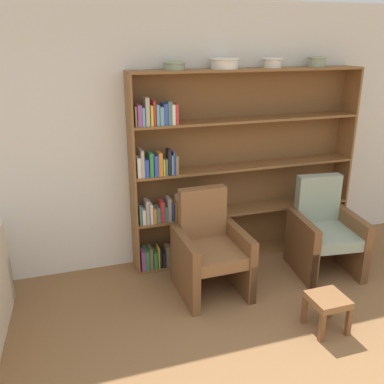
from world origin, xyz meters
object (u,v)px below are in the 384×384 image
Objects in this scene: armchair_cushioned at (324,233)px; bowl_slate at (224,63)px; bookshelf at (227,170)px; bowl_copper at (175,65)px; armchair_leather at (210,250)px; footstool at (328,304)px; bowl_sage at (317,61)px; bowl_terracotta at (273,62)px.

bowl_slate is at bearing -25.80° from armchair_cushioned.
bookshelf is 11.53× the size of bowl_copper.
bookshelf is 2.55× the size of armchair_leather.
bowl_slate reaches higher than footstool.
bowl_sage is 2.54m from footstool.
armchair_cushioned is (0.87, -0.64, -0.59)m from bookshelf.
bookshelf is 1.51m from bowl_sage.
bookshelf is 1.22m from bowl_terracotta.
armchair_cushioned is at bearing -33.14° from bowl_slate.
bowl_slate is at bearing -0.00° from bowl_copper.
bowl_slate is 0.54m from bowl_terracotta.
bowl_copper reaches higher than footstool.
bowl_terracotta is at bearing -3.32° from bookshelf.
bowl_copper is (-0.59, -0.03, 1.12)m from bookshelf.
footstool is at bearing 127.44° from armchair_leather.
bowl_copper is 1.59m from bowl_sage.
bowl_sage is 0.65× the size of footstool.
bookshelf is at bearing 2.59° from bowl_copper.
bowl_copper reaches higher than armchair_cushioned.
bowl_copper is 0.75× the size of bowl_slate.
armchair_leather is (-0.43, -0.64, -0.59)m from bookshelf.
bowl_terracotta is 0.53m from bowl_sage.
armchair_cushioned is at bearing -22.88° from bowl_copper.
bookshelf is 0.98m from armchair_leather.
bowl_sage is (1.07, 0.00, 0.00)m from bowl_slate.
armchair_cushioned reaches higher than footstool.
armchair_leather is at bearing -145.47° from bowl_terracotta.
bowl_copper is at bearing 180.00° from bowl_terracotta.
bowl_sage is 1.84m from armchair_cushioned.
bookshelf reaches higher than footstool.
footstool is (0.73, -0.92, -0.17)m from armchair_leather.
armchair_leather is (-0.36, -0.62, -1.73)m from bowl_slate.
bowl_slate is at bearing -121.32° from armchair_leather.
footstool is (0.37, -1.53, -1.90)m from bowl_slate.
bookshelf is at bearing 178.45° from bowl_sage.
bowl_slate is (0.52, -0.00, 0.01)m from bowl_copper.
bookshelf is at bearing -125.14° from armchair_leather.
bowl_terracotta is 0.64× the size of footstool.
bookshelf is 8.63× the size of bowl_slate.
bowl_terracotta is (0.54, 0.00, -0.00)m from bowl_slate.
footstool is at bearing -76.39° from bowl_slate.
bowl_slate is 1.07m from bowl_sage.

